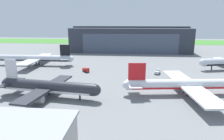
% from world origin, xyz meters
% --- Properties ---
extents(ground_plane, '(440.00, 440.00, 0.00)m').
position_xyz_m(ground_plane, '(0.00, 0.00, 0.00)').
color(ground_plane, slate).
extents(grass_field_strip, '(440.00, 56.00, 0.08)m').
position_xyz_m(grass_field_strip, '(0.00, 172.95, 0.04)').
color(grass_field_strip, '#438533').
rests_on(grass_field_strip, ground_plane).
extents(maintenance_hangar, '(96.02, 39.30, 20.43)m').
position_xyz_m(maintenance_hangar, '(14.10, 100.20, 9.76)').
color(maintenance_hangar, '#2D333D').
rests_on(maintenance_hangar, ground_plane).
extents(airliner_near_left, '(35.96, 30.71, 12.58)m').
position_xyz_m(airliner_near_left, '(-12.35, -13.51, 3.67)').
color(airliner_near_left, '#282B33').
rests_on(airliner_near_left, ground_plane).
extents(airliner_near_right, '(48.44, 40.76, 11.43)m').
position_xyz_m(airliner_near_right, '(35.93, -6.40, 3.66)').
color(airliner_near_right, silver).
rests_on(airliner_near_right, ground_plane).
extents(airliner_far_left, '(46.74, 35.55, 12.17)m').
position_xyz_m(airliner_far_left, '(-40.07, 34.53, 4.06)').
color(airliner_far_left, silver).
rests_on(airliner_far_left, ground_plane).
extents(fuel_bowser, '(3.20, 4.49, 2.22)m').
position_xyz_m(fuel_bowser, '(28.00, 21.03, 1.09)').
color(fuel_bowser, '#B7BCC6').
rests_on(fuel_bowser, ground_plane).
extents(ops_van, '(4.04, 4.27, 2.27)m').
position_xyz_m(ops_van, '(-7.39, 21.80, 1.19)').
color(ops_van, '#AD1E19').
rests_on(ops_van, ground_plane).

